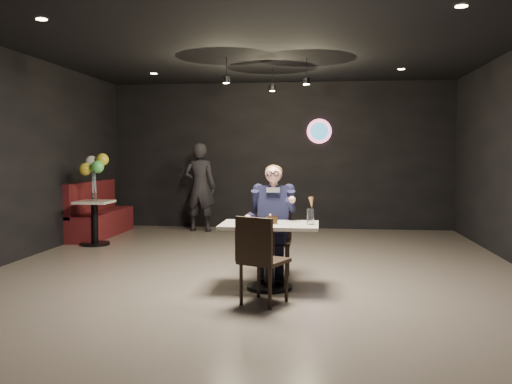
# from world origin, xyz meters

# --- Properties ---
(floor) EXTENTS (9.00, 9.00, 0.00)m
(floor) POSITION_xyz_m (0.00, 0.00, 0.00)
(floor) COLOR #6E665B
(floor) RESTS_ON ground
(wall_sign) EXTENTS (0.50, 0.06, 0.50)m
(wall_sign) POSITION_xyz_m (0.80, 4.47, 2.00)
(wall_sign) COLOR pink
(wall_sign) RESTS_ON floor
(pendant_lights) EXTENTS (1.40, 1.20, 0.36)m
(pendant_lights) POSITION_xyz_m (0.00, 2.00, 2.88)
(pendant_lights) COLOR black
(pendant_lights) RESTS_ON floor
(main_table) EXTENTS (1.10, 0.70, 0.75)m
(main_table) POSITION_xyz_m (0.26, -0.62, 0.38)
(main_table) COLOR white
(main_table) RESTS_ON floor
(chair_far) EXTENTS (0.42, 0.46, 0.92)m
(chair_far) POSITION_xyz_m (0.26, -0.07, 0.46)
(chair_far) COLOR black
(chair_far) RESTS_ON floor
(chair_near) EXTENTS (0.58, 0.59, 0.92)m
(chair_near) POSITION_xyz_m (0.26, -1.23, 0.46)
(chair_near) COLOR black
(chair_near) RESTS_ON floor
(seated_man) EXTENTS (0.60, 0.80, 1.44)m
(seated_man) POSITION_xyz_m (0.26, -0.07, 0.72)
(seated_man) COLOR black
(seated_man) RESTS_ON floor
(dessert_plate) EXTENTS (0.21, 0.21, 0.01)m
(dessert_plate) POSITION_xyz_m (0.30, -0.70, 0.76)
(dessert_plate) COLOR white
(dessert_plate) RESTS_ON main_table
(cake_slice) EXTENTS (0.14, 0.12, 0.08)m
(cake_slice) POSITION_xyz_m (0.29, -0.73, 0.80)
(cake_slice) COLOR black
(cake_slice) RESTS_ON dessert_plate
(mint_leaf) EXTENTS (0.06, 0.04, 0.01)m
(mint_leaf) POSITION_xyz_m (0.30, -0.75, 0.84)
(mint_leaf) COLOR #2B843E
(mint_leaf) RESTS_ON cake_slice
(sundae_glass) EXTENTS (0.08, 0.08, 0.18)m
(sundae_glass) POSITION_xyz_m (0.72, -0.66, 0.84)
(sundae_glass) COLOR silver
(sundae_glass) RESTS_ON main_table
(wafer_cone) EXTENTS (0.08, 0.08, 0.13)m
(wafer_cone) POSITION_xyz_m (0.73, -0.65, 0.99)
(wafer_cone) COLOR #B77F4B
(wafer_cone) RESTS_ON sundae_glass
(booth_bench) EXTENTS (0.51, 2.04, 1.02)m
(booth_bench) POSITION_xyz_m (-3.25, 3.01, 0.51)
(booth_bench) COLOR #440E0F
(booth_bench) RESTS_ON floor
(side_table) EXTENTS (0.56, 0.56, 0.70)m
(side_table) POSITION_xyz_m (-2.95, 2.01, 0.35)
(side_table) COLOR white
(side_table) RESTS_ON floor
(balloon_vase) EXTENTS (0.09, 0.09, 0.14)m
(balloon_vase) POSITION_xyz_m (-2.95, 2.01, 0.82)
(balloon_vase) COLOR silver
(balloon_vase) RESTS_ON side_table
(balloon_bunch) EXTENTS (0.38, 0.38, 0.63)m
(balloon_bunch) POSITION_xyz_m (-2.95, 2.01, 1.22)
(balloon_bunch) COLOR gold
(balloon_bunch) RESTS_ON balloon_vase
(passerby) EXTENTS (0.68, 0.48, 1.76)m
(passerby) POSITION_xyz_m (-1.54, 3.83, 0.88)
(passerby) COLOR black
(passerby) RESTS_ON floor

